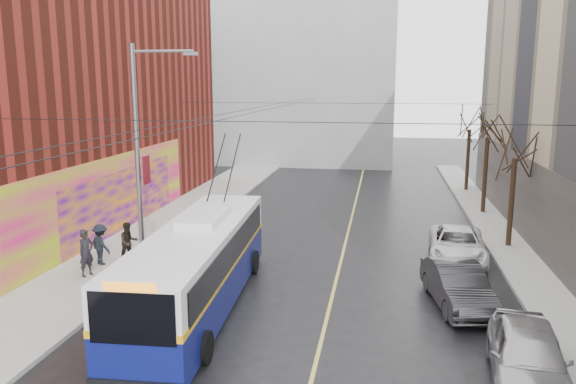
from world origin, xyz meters
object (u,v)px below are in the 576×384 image
streetlight_pole (141,153)px  trolleybus (198,265)px  tree_far (470,118)px  following_car (233,223)px  tree_mid (489,124)px  tree_near (516,141)px  parked_car_b (458,285)px  parked_car_a (528,356)px  parked_car_c (457,245)px  pedestrian_c (101,244)px  pedestrian_a (86,253)px  pedestrian_b (129,242)px

streetlight_pole → trolleybus: (3.26, -3.16, -3.33)m
tree_far → trolleybus: (-11.88, -23.16, -3.63)m
following_car → tree_mid: bearing=27.1°
tree_near → tree_mid: bearing=90.0°
tree_mid → parked_car_b: tree_mid is taller
trolleybus → parked_car_a: 10.36m
trolleybus → parked_car_c: size_ratio=2.33×
tree_far → pedestrian_c: 26.53m
following_car → pedestrian_a: bearing=-119.6°
streetlight_pole → tree_near: streetlight_pole is taller
tree_mid → parked_car_c: (-2.59, -9.27, -4.56)m
following_car → pedestrian_b: bearing=-121.0°
following_car → pedestrian_a: size_ratio=2.11×
tree_far → streetlight_pole: bearing=-127.1°
trolleybus → pedestrian_b: bearing=135.3°
streetlight_pole → pedestrian_b: (-1.08, 0.73, -3.84)m
parked_car_b → parked_car_c: size_ratio=0.90×
tree_near → following_car: tree_near is taller
parked_car_c → pedestrian_a: bearing=-157.4°
streetlight_pole → parked_car_c: size_ratio=1.81×
tree_near → pedestrian_c: (-17.22, -5.76, -3.97)m
streetlight_pole → parked_car_c: (12.55, 3.73, -4.16)m
tree_near → trolleybus: tree_near is taller
pedestrian_a → parked_car_b: bearing=-70.6°
streetlight_pole → parked_car_b: streetlight_pole is taller
following_car → pedestrian_c: 7.07m
trolleybus → pedestrian_c: trolleybus is taller
tree_mid → parked_car_a: 20.16m
trolleybus → pedestrian_a: (-5.20, 2.01, -0.43)m
pedestrian_a → tree_far: bearing=-18.1°
tree_near → parked_car_b: size_ratio=1.43×
trolleybus → pedestrian_b: 5.85m
tree_near → pedestrian_b: 17.51m
tree_mid → pedestrian_b: size_ratio=3.92×
trolleybus → pedestrian_c: (-5.34, 3.40, -0.51)m
tree_mid → pedestrian_b: (-16.22, -12.27, -4.25)m
following_car → pedestrian_b: pedestrian_b is taller
tree_far → parked_car_a: 26.98m
parked_car_a → pedestrian_c: 16.56m
streetlight_pole → trolleybus: bearing=-44.1°
tree_mid → following_car: size_ratio=1.70×
parked_car_c → pedestrian_c: bearing=-162.6°
streetlight_pole → parked_car_a: bearing=-26.7°
following_car → tree_far: bearing=45.9°
pedestrian_a → pedestrian_c: pedestrian_a is taller
tree_far → trolleybus: 26.28m
tree_near → trolleybus: 15.39m
parked_car_a → parked_car_b: size_ratio=1.03×
tree_far → pedestrian_a: bearing=-128.9°
tree_near → parked_car_a: size_ratio=1.39×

